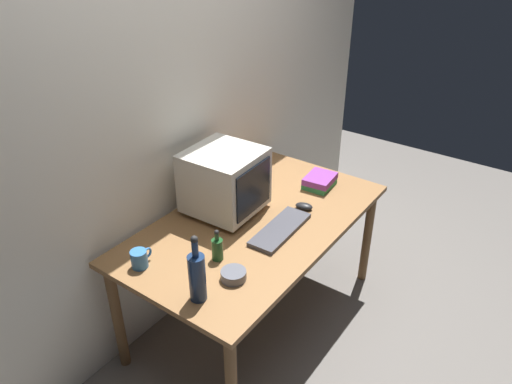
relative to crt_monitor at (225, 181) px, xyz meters
name	(u,v)px	position (x,y,z in m)	size (l,w,h in m)	color
ground_plane	(256,315)	(0.02, -0.20, -0.91)	(6.00, 6.00, 0.00)	slate
back_wall	(182,110)	(0.02, 0.31, 0.34)	(4.00, 0.08, 2.50)	silver
desk	(256,231)	(0.02, -0.20, -0.27)	(1.56, 0.88, 0.72)	olive
crt_monitor	(225,181)	(0.00, 0.00, 0.00)	(0.40, 0.40, 0.37)	beige
keyboard	(280,229)	(0.01, -0.36, -0.18)	(0.42, 0.15, 0.02)	#3F3F47
computer_mouse	(304,206)	(0.28, -0.35, -0.17)	(0.06, 0.10, 0.04)	black
bottle_tall	(197,276)	(-0.63, -0.35, -0.07)	(0.08, 0.08, 0.33)	navy
bottle_short	(217,248)	(-0.37, -0.24, -0.13)	(0.06, 0.06, 0.17)	#1E4C23
book_stack	(320,181)	(0.56, -0.30, -0.16)	(0.22, 0.18, 0.07)	#33894C
mug	(140,259)	(-0.63, 0.02, -0.15)	(0.12, 0.08, 0.09)	#3370B2
cd_spindle	(234,275)	(-0.44, -0.40, -0.17)	(0.12, 0.12, 0.04)	#595B66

